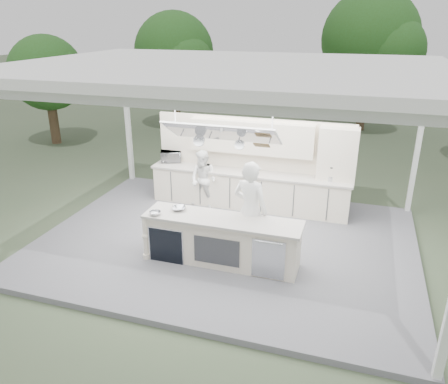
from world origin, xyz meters
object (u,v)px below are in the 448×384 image
(back_counter, at_px, (249,189))
(sous_chef, at_px, (204,180))
(demo_island, at_px, (221,240))
(head_chef, at_px, (250,210))

(back_counter, height_order, sous_chef, sous_chef)
(demo_island, bearing_deg, head_chef, 40.89)
(head_chef, bearing_deg, back_counter, -59.68)
(back_counter, distance_m, head_chef, 2.54)
(demo_island, height_order, head_chef, head_chef)
(demo_island, relative_size, back_counter, 0.61)
(sous_chef, bearing_deg, head_chef, -33.26)
(back_counter, relative_size, sous_chef, 3.40)
(demo_island, xyz_separation_m, sous_chef, (-1.26, 2.43, 0.27))
(demo_island, height_order, sous_chef, sous_chef)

